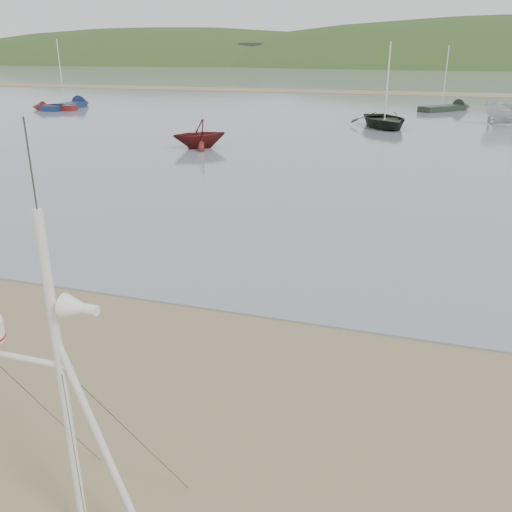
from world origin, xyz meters
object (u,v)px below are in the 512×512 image
(boat_dark, at_px, (387,88))
(boat_red, at_px, (199,121))
(sailboat_blue_near, at_px, (75,104))
(mast_rig, at_px, (66,454))
(sailboat_dark_mid, at_px, (453,107))
(dinghy_red_far, at_px, (49,107))

(boat_dark, bearing_deg, boat_red, -151.08)
(boat_red, distance_m, sailboat_blue_near, 28.10)
(mast_rig, distance_m, sailboat_blue_near, 52.77)
(boat_red, xyz_separation_m, sailboat_dark_mid, (14.23, 26.56, -1.26))
(boat_red, xyz_separation_m, dinghy_red_far, (-21.82, 15.24, -1.27))
(mast_rig, relative_size, sailboat_dark_mid, 0.77)
(dinghy_red_far, bearing_deg, boat_red, -34.92)
(boat_red, bearing_deg, boat_dark, 102.28)
(sailboat_dark_mid, height_order, dinghy_red_far, sailboat_dark_mid)
(dinghy_red_far, bearing_deg, sailboat_dark_mid, 17.44)
(dinghy_red_far, height_order, sailboat_blue_near, sailboat_blue_near)
(mast_rig, bearing_deg, boat_red, 110.17)
(dinghy_red_far, relative_size, sailboat_blue_near, 0.66)
(mast_rig, bearing_deg, sailboat_dark_mid, 84.30)
(mast_rig, xyz_separation_m, boat_red, (-9.10, 24.78, 0.42))
(mast_rig, bearing_deg, dinghy_red_far, 127.70)
(mast_rig, distance_m, dinghy_red_far, 50.58)
(boat_red, bearing_deg, dinghy_red_far, -165.40)
(dinghy_red_far, bearing_deg, mast_rig, -52.30)
(boat_dark, height_order, boat_red, boat_dark)
(sailboat_dark_mid, bearing_deg, boat_dark, -109.17)
(sailboat_dark_mid, distance_m, dinghy_red_far, 37.79)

